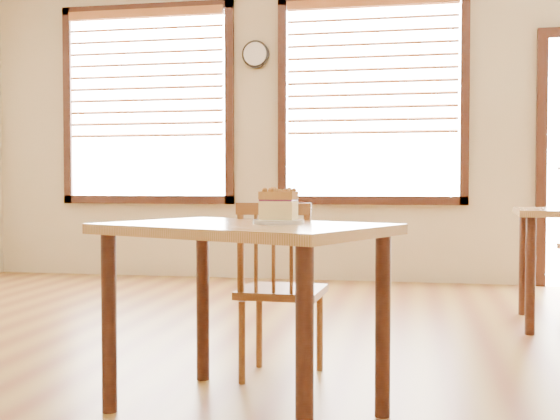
% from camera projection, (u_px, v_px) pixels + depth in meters
% --- Properties ---
extents(ground, '(8.00, 8.00, 0.00)m').
position_uv_depth(ground, '(232.00, 418.00, 2.71)').
color(ground, brown).
extents(window_left, '(1.76, 0.10, 1.96)m').
position_uv_depth(window_left, '(147.00, 93.00, 6.90)').
color(window_left, white).
rests_on(window_left, room_shell).
extents(window_right, '(1.76, 0.10, 1.96)m').
position_uv_depth(window_right, '(372.00, 87.00, 6.49)').
color(window_right, white).
rests_on(window_right, room_shell).
extents(wall_clock, '(0.26, 0.05, 0.26)m').
position_uv_depth(wall_clock, '(255.00, 54.00, 6.67)').
color(wall_clock, black).
rests_on(wall_clock, room_shell).
extents(cafe_table_main, '(1.25, 1.07, 0.75)m').
position_uv_depth(cafe_table_main, '(244.00, 253.00, 2.73)').
color(cafe_table_main, tan).
rests_on(cafe_table_main, ground).
extents(cafe_chair_main, '(0.39, 0.39, 0.83)m').
position_uv_depth(cafe_chair_main, '(280.00, 289.00, 3.24)').
color(cafe_chair_main, brown).
rests_on(cafe_chair_main, ground).
extents(plate, '(0.20, 0.20, 0.02)m').
position_uv_depth(plate, '(279.00, 222.00, 2.73)').
color(plate, white).
rests_on(plate, cafe_table_main).
extents(cake_slice, '(0.15, 0.11, 0.13)m').
position_uv_depth(cake_slice, '(278.00, 204.00, 2.73)').
color(cake_slice, '#EFD687').
rests_on(cake_slice, plate).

